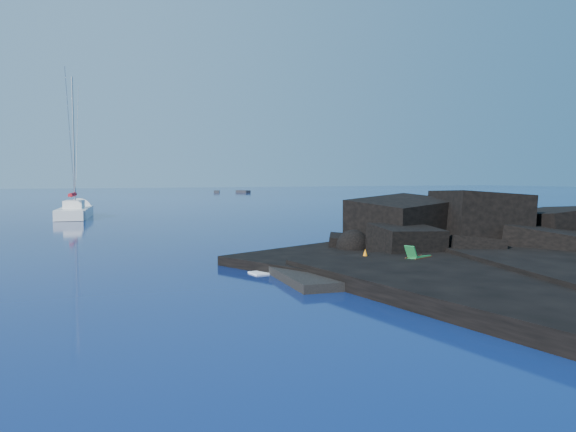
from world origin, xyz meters
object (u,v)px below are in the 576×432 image
at_px(distant_boat_b, 243,193).
at_px(sunbather, 390,257).
at_px(marker_cone, 365,255).
at_px(sailboat, 75,218).
at_px(deck_chair, 419,253).
at_px(distant_boat_a, 217,193).

bearing_deg(distant_boat_b, sunbather, -121.97).
relative_size(sunbather, marker_cone, 3.09).
height_order(sailboat, distant_boat_b, sailboat).
xyz_separation_m(sunbather, marker_cone, (-1.31, 0.07, 0.12)).
bearing_deg(marker_cone, deck_chair, -37.50).
distance_m(sailboat, distant_boat_a, 91.09).
height_order(sailboat, distant_boat_a, sailboat).
bearing_deg(sailboat, distant_boat_b, 69.11).
bearing_deg(distant_boat_b, marker_cone, -122.55).
bearing_deg(sunbather, marker_cone, 156.27).
height_order(sunbather, distant_boat_a, sunbather).
distance_m(deck_chair, marker_cone, 2.38).
bearing_deg(distant_boat_b, deck_chair, -121.54).
distance_m(marker_cone, distant_boat_b, 125.44).
xyz_separation_m(sunbather, distant_boat_b, (35.36, 120.03, -0.53)).
height_order(deck_chair, sunbather, deck_chair).
bearing_deg(distant_boat_b, distant_boat_a, 145.91).
relative_size(deck_chair, marker_cone, 2.36).
distance_m(sailboat, marker_cone, 41.64).
bearing_deg(marker_cone, sunbather, -3.09).
relative_size(sunbather, distant_boat_a, 0.40).
bearing_deg(sunbather, distant_boat_b, 52.94).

